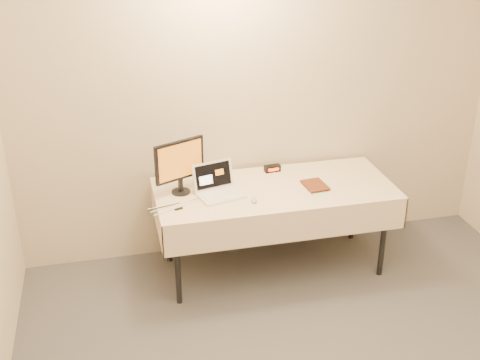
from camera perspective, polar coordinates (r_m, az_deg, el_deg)
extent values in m
cube|color=beige|center=(4.87, 1.98, 8.08)|extent=(4.00, 0.10, 2.70)
cylinder|color=black|center=(4.49, -5.94, -7.92)|extent=(0.04, 0.04, 0.69)
cylinder|color=black|center=(4.91, 13.43, -5.33)|extent=(0.04, 0.04, 0.69)
cylinder|color=black|center=(4.99, -6.87, -4.26)|extent=(0.04, 0.04, 0.69)
cylinder|color=black|center=(5.38, 10.75, -2.23)|extent=(0.04, 0.04, 0.69)
cube|color=gray|center=(4.70, 3.30, -1.03)|extent=(1.80, 0.75, 0.04)
cube|color=beige|center=(4.69, 3.31, -0.76)|extent=(1.86, 0.81, 0.01)
cube|color=beige|center=(4.41, 4.73, -4.51)|extent=(1.86, 0.01, 0.25)
cube|color=beige|center=(5.09, 2.01, -0.12)|extent=(1.86, 0.01, 0.25)
cube|color=beige|center=(4.60, -7.90, -3.37)|extent=(0.01, 0.81, 0.25)
cube|color=beige|center=(5.07, 13.38, -0.99)|extent=(0.01, 0.81, 0.25)
cube|color=white|center=(4.54, -1.83, -1.48)|extent=(0.37, 0.30, 0.02)
cube|color=white|center=(4.60, -2.59, 0.46)|extent=(0.33, 0.14, 0.21)
cube|color=black|center=(4.60, -2.59, 0.46)|extent=(0.29, 0.11, 0.18)
cylinder|color=black|center=(4.62, -5.62, -1.12)|extent=(0.19, 0.19, 0.01)
cube|color=black|center=(4.60, -5.65, -0.47)|extent=(0.04, 0.03, 0.10)
cube|color=black|center=(4.51, -5.76, 1.88)|extent=(0.39, 0.19, 0.31)
cube|color=orange|center=(4.51, -5.76, 1.88)|extent=(0.34, 0.15, 0.27)
imported|color=#9B441C|center=(4.65, 6.28, 0.45)|extent=(0.17, 0.04, 0.22)
cube|color=black|center=(4.95, 3.08, 1.11)|extent=(0.14, 0.07, 0.05)
cube|color=#FF310C|center=(4.93, 3.21, 0.99)|extent=(0.09, 0.01, 0.02)
ellipsoid|color=#B7B7B9|center=(4.47, 1.33, -1.89)|extent=(0.06, 0.10, 0.02)
cube|color=#BFE5B6|center=(4.70, 7.73, -0.86)|extent=(0.20, 0.28, 0.00)
cube|color=black|center=(4.38, -5.83, -2.74)|extent=(0.06, 0.03, 0.01)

